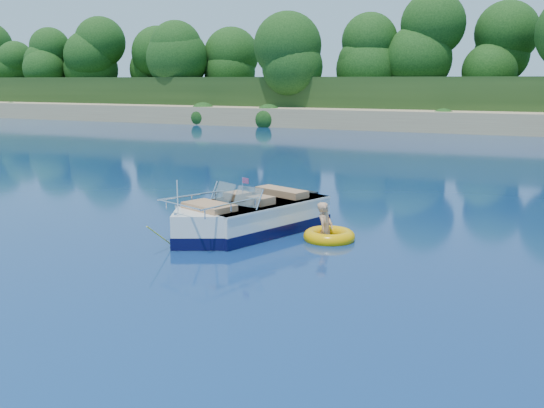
% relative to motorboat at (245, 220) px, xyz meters
% --- Properties ---
extents(ground, '(160.00, 160.00, 0.00)m').
position_rel_motorboat_xyz_m(ground, '(0.04, -2.68, -0.35)').
color(ground, '#091844').
rests_on(ground, ground).
extents(shoreline, '(170.00, 59.00, 6.00)m').
position_rel_motorboat_xyz_m(shoreline, '(0.04, 61.09, 0.63)').
color(shoreline, '#A2825E').
rests_on(shoreline, ground).
extents(treeline, '(150.00, 7.12, 8.19)m').
position_rel_motorboat_xyz_m(treeline, '(0.08, 38.33, 5.20)').
color(treeline, '#311D10').
rests_on(treeline, ground).
extents(motorboat, '(3.08, 5.15, 1.80)m').
position_rel_motorboat_xyz_m(motorboat, '(0.00, 0.00, 0.00)').
color(motorboat, white).
rests_on(motorboat, ground).
extents(tow_tube, '(1.58, 1.58, 0.33)m').
position_rel_motorboat_xyz_m(tow_tube, '(2.12, 0.25, -0.26)').
color(tow_tube, '#EDA603').
rests_on(tow_tube, ground).
extents(boy, '(0.35, 0.77, 1.52)m').
position_rel_motorboat_xyz_m(boy, '(1.99, 0.35, -0.35)').
color(boy, tan).
rests_on(boy, ground).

